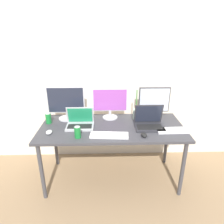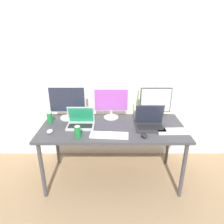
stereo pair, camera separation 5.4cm
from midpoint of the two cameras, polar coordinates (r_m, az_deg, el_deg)
ground_plane at (r=2.74m, az=0.59°, el=-18.12°), size 16.00×16.00×0.00m
wall_back at (r=2.73m, az=0.54°, el=12.14°), size 7.00×0.08×2.60m
work_desk at (r=2.36m, az=0.66°, el=-5.46°), size 1.66×0.75×0.74m
monitor_left at (r=2.52m, az=-12.20°, el=2.77°), size 0.46×0.21×0.42m
monitor_center at (r=2.48m, az=0.19°, el=2.78°), size 0.43×0.19×0.39m
monitor_right at (r=2.54m, az=12.72°, el=2.64°), size 0.38×0.19×0.40m
laptop_silver at (r=2.35m, az=-8.42°, el=-2.77°), size 0.31×0.22×0.23m
laptop_secondary at (r=2.34m, az=11.20°, el=-2.91°), size 0.33×0.25×0.26m
keyboard_main at (r=2.32m, az=18.40°, el=-5.20°), size 0.42×0.14×0.02m
keyboard_aux at (r=2.12m, az=-0.24°, el=-6.64°), size 0.41×0.16×0.02m
mouse_by_keyboard at (r=2.28m, az=-16.87°, el=-5.33°), size 0.06×0.09×0.03m
mouse_by_laptop at (r=2.13m, az=9.70°, el=-6.58°), size 0.07×0.10×0.04m
soda_can_near_keyboard at (r=2.10m, az=-9.24°, el=-5.60°), size 0.07×0.07×0.13m
soda_can_by_laptop at (r=2.52m, az=-16.95°, el=-1.56°), size 0.07×0.07×0.13m
bamboo_vase at (r=2.51m, az=7.62°, el=-0.41°), size 0.08×0.08×0.38m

